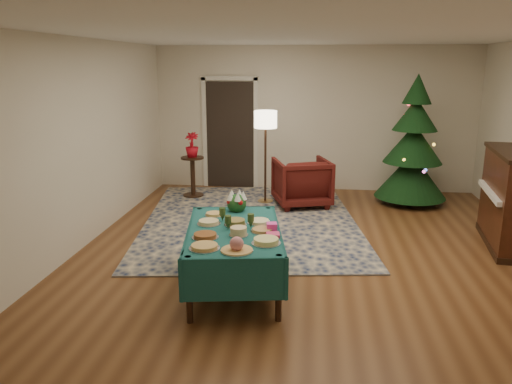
# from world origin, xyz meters

# --- Properties ---
(room_shell) EXTENTS (7.00, 7.00, 7.00)m
(room_shell) POSITION_xyz_m (0.00, 0.00, 1.35)
(room_shell) COLOR #593319
(room_shell) RESTS_ON ground
(doorway) EXTENTS (1.08, 0.04, 2.16)m
(doorway) POSITION_xyz_m (-1.60, 3.48, 1.10)
(doorway) COLOR black
(doorway) RESTS_ON ground
(rug) EXTENTS (3.72, 4.58, 0.02)m
(rug) POSITION_xyz_m (-0.93, 1.31, 0.01)
(rug) COLOR #121F43
(rug) RESTS_ON ground
(buffet_table) EXTENTS (1.25, 1.84, 0.67)m
(buffet_table) POSITION_xyz_m (-0.82, -1.04, 0.53)
(buffet_table) COLOR black
(buffet_table) RESTS_ON ground
(platter_0) EXTENTS (0.30, 0.30, 0.04)m
(platter_0) POSITION_xyz_m (-1.00, -1.65, 0.69)
(platter_0) COLOR silver
(platter_0) RESTS_ON buffet_table
(platter_1) EXTENTS (0.31, 0.31, 0.14)m
(platter_1) POSITION_xyz_m (-0.69, -1.69, 0.72)
(platter_1) COLOR silver
(platter_1) RESTS_ON buffet_table
(platter_2) EXTENTS (0.29, 0.29, 0.06)m
(platter_2) POSITION_xyz_m (-0.43, -1.45, 0.69)
(platter_2) COLOR silver
(platter_2) RESTS_ON buffet_table
(platter_3) EXTENTS (0.27, 0.27, 0.05)m
(platter_3) POSITION_xyz_m (-1.06, -1.35, 0.69)
(platter_3) COLOR silver
(platter_3) RESTS_ON buffet_table
(platter_4) EXTENTS (0.20, 0.20, 0.09)m
(platter_4) POSITION_xyz_m (-0.73, -1.25, 0.71)
(platter_4) COLOR silver
(platter_4) RESTS_ON buffet_table
(platter_5) EXTENTS (0.25, 0.25, 0.04)m
(platter_5) POSITION_xyz_m (-0.51, -1.10, 0.68)
(platter_5) COLOR silver
(platter_5) RESTS_ON buffet_table
(platter_6) EXTENTS (0.26, 0.26, 0.05)m
(platter_6) POSITION_xyz_m (-1.11, -0.92, 0.69)
(platter_6) COLOR silver
(platter_6) RESTS_ON buffet_table
(platter_7) EXTENTS (0.25, 0.25, 0.06)m
(platter_7) POSITION_xyz_m (-0.82, -0.92, 0.70)
(platter_7) COLOR silver
(platter_7) RESTS_ON buffet_table
(platter_8) EXTENTS (0.26, 0.26, 0.04)m
(platter_8) POSITION_xyz_m (-0.57, -0.82, 0.68)
(platter_8) COLOR silver
(platter_8) RESTS_ON buffet_table
(platter_9) EXTENTS (0.22, 0.22, 0.04)m
(platter_9) POSITION_xyz_m (-1.12, -0.60, 0.68)
(platter_9) COLOR silver
(platter_9) RESTS_ON buffet_table
(goblet_0) EXTENTS (0.07, 0.07, 0.16)m
(goblet_0) POSITION_xyz_m (-0.98, -0.79, 0.75)
(goblet_0) COLOR #2D471E
(goblet_0) RESTS_ON buffet_table
(goblet_1) EXTENTS (0.07, 0.07, 0.16)m
(goblet_1) POSITION_xyz_m (-0.64, -0.99, 0.75)
(goblet_1) COLOR #2D471E
(goblet_1) RESTS_ON buffet_table
(goblet_2) EXTENTS (0.07, 0.07, 0.16)m
(goblet_2) POSITION_xyz_m (-0.87, -1.07, 0.75)
(goblet_2) COLOR #2D471E
(goblet_2) RESTS_ON buffet_table
(napkin_stack) EXTENTS (0.15, 0.15, 0.04)m
(napkin_stack) POSITION_xyz_m (-0.38, -1.24, 0.68)
(napkin_stack) COLOR #DE3D74
(napkin_stack) RESTS_ON buffet_table
(gift_box) EXTENTS (0.12, 0.12, 0.09)m
(gift_box) POSITION_xyz_m (-0.41, -1.07, 0.71)
(gift_box) COLOR #F544B4
(gift_box) RESTS_ON buffet_table
(centerpiece) EXTENTS (0.24, 0.24, 0.28)m
(centerpiece) POSITION_xyz_m (-0.89, -0.37, 0.78)
(centerpiece) COLOR #1E4C1E
(centerpiece) RESTS_ON buffet_table
(armchair) EXTENTS (1.08, 1.04, 0.90)m
(armchair) POSITION_xyz_m (-0.18, 2.26, 0.45)
(armchair) COLOR #4B1310
(armchair) RESTS_ON ground
(floor_lamp) EXTENTS (0.39, 0.39, 1.60)m
(floor_lamp) POSITION_xyz_m (-0.81, 2.42, 1.36)
(floor_lamp) COLOR #A57F3F
(floor_lamp) RESTS_ON ground
(side_table) EXTENTS (0.41, 0.41, 0.74)m
(side_table) POSITION_xyz_m (-2.16, 2.64, 0.36)
(side_table) COLOR black
(side_table) RESTS_ON ground
(potted_plant) EXTENTS (0.25, 0.44, 0.25)m
(potted_plant) POSITION_xyz_m (-2.16, 2.64, 0.86)
(potted_plant) COLOR #B50C1B
(potted_plant) RESTS_ON side_table
(christmas_tree) EXTENTS (1.36, 1.36, 2.21)m
(christmas_tree) POSITION_xyz_m (1.70, 2.67, 0.99)
(christmas_tree) COLOR black
(christmas_tree) RESTS_ON ground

